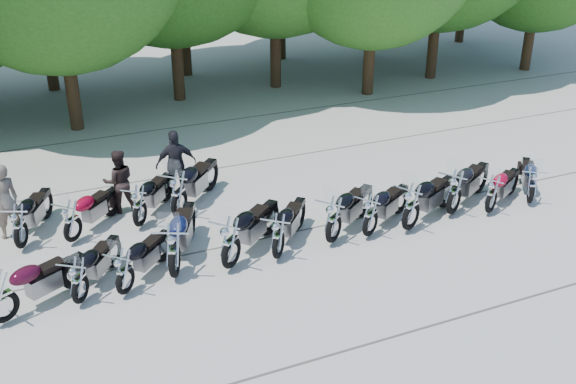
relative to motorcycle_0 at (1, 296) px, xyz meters
name	(u,v)px	position (x,y,z in m)	size (l,w,h in m)	color
ground	(315,263)	(6.42, -0.35, -0.64)	(90.00, 90.00, 0.00)	#A9A398
motorcycle_0	(1,296)	(0.00, 0.00, 0.00)	(0.69, 2.26, 1.28)	#370719
motorcycle_1	(79,279)	(1.43, 0.10, -0.05)	(0.63, 2.08, 1.18)	black
motorcycle_2	(124,271)	(2.32, 0.06, -0.05)	(0.63, 2.08, 1.18)	black
motorcycle_3	(174,249)	(3.41, 0.28, 0.08)	(0.78, 2.55, 1.44)	#0D133A
motorcycle_4	(231,241)	(4.62, 0.13, 0.07)	(0.76, 2.50, 1.41)	black
motorcycle_5	(278,235)	(5.72, 0.11, -0.01)	(0.68, 2.23, 1.26)	black
motorcycle_6	(334,219)	(7.17, 0.24, 0.03)	(0.72, 2.38, 1.34)	black
motorcycle_7	(371,214)	(8.11, 0.17, -0.01)	(0.67, 2.22, 1.25)	black
motorcycle_8	(412,206)	(9.15, 0.04, 0.06)	(0.75, 2.48, 1.40)	black
motorcycle_9	(455,191)	(10.60, 0.31, 0.06)	(0.75, 2.46, 1.39)	black
motorcycle_10	(492,193)	(11.53, 0.00, -0.04)	(0.64, 2.11, 1.19)	#9F0520
motorcycle_11	(532,184)	(12.84, 0.05, -0.06)	(0.63, 2.07, 1.17)	#0C1634
motorcycle_12	(19,225)	(0.51, 2.90, 0.00)	(0.69, 2.25, 1.27)	black
motorcycle_13	(72,220)	(1.64, 2.73, -0.03)	(0.66, 2.17, 1.22)	maroon
motorcycle_14	(139,205)	(3.24, 2.86, -0.01)	(0.68, 2.22, 1.25)	black
motorcycle_15	(178,193)	(4.24, 2.94, 0.09)	(0.78, 2.57, 1.45)	black
rider_0	(4,201)	(0.29, 3.70, 0.29)	(0.68, 0.45, 1.86)	brown
rider_1	(119,181)	(2.99, 3.98, 0.19)	(0.81, 0.63, 1.66)	black
rider_2	(176,164)	(4.57, 4.29, 0.29)	(1.09, 0.45, 1.85)	black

